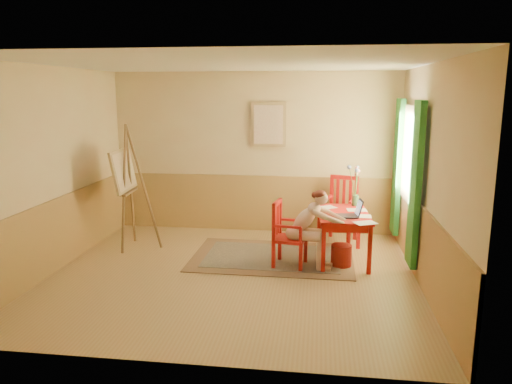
# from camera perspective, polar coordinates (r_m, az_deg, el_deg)

# --- Properties ---
(room) EXTENTS (5.04, 4.54, 2.84)m
(room) POSITION_cam_1_polar(r_m,az_deg,el_deg) (6.36, -2.88, 2.16)
(room) COLOR tan
(room) RESTS_ON ground
(wainscot) EXTENTS (5.00, 4.50, 1.00)m
(wainscot) POSITION_cam_1_polar(r_m,az_deg,el_deg) (7.32, -1.69, -3.78)
(wainscot) COLOR #B0884B
(wainscot) RESTS_ON room
(window) EXTENTS (0.12, 2.01, 2.20)m
(window) POSITION_cam_1_polar(r_m,az_deg,el_deg) (7.47, 17.33, 2.63)
(window) COLOR white
(window) RESTS_ON room
(wall_portrait) EXTENTS (0.60, 0.05, 0.76)m
(wall_portrait) POSITION_cam_1_polar(r_m,az_deg,el_deg) (8.44, 1.48, 7.92)
(wall_portrait) COLOR tan
(wall_portrait) RESTS_ON room
(rug) EXTENTS (2.42, 1.62, 0.02)m
(rug) POSITION_cam_1_polar(r_m,az_deg,el_deg) (7.39, 1.94, -7.62)
(rug) COLOR #8C7251
(rug) RESTS_ON room
(table) EXTENTS (0.79, 1.24, 0.72)m
(table) POSITION_cam_1_polar(r_m,az_deg,el_deg) (7.22, 10.19, -3.12)
(table) COLOR red
(table) RESTS_ON room
(chair_left) EXTENTS (0.50, 0.48, 0.95)m
(chair_left) POSITION_cam_1_polar(r_m,az_deg,el_deg) (6.92, 3.64, -4.95)
(chair_left) COLOR red
(chair_left) RESTS_ON room
(chair_back) EXTENTS (0.60, 0.62, 1.09)m
(chair_back) POSITION_cam_1_polar(r_m,az_deg,el_deg) (8.17, 9.95, -2.01)
(chair_back) COLOR red
(chair_back) RESTS_ON room
(figure) EXTENTS (0.87, 0.43, 1.14)m
(figure) POSITION_cam_1_polar(r_m,az_deg,el_deg) (6.82, 6.33, -3.90)
(figure) COLOR #DBAE96
(figure) RESTS_ON room
(laptop) EXTENTS (0.44, 0.31, 0.25)m
(laptop) POSITION_cam_1_polar(r_m,az_deg,el_deg) (6.99, 10.91, -2.46)
(laptop) COLOR #1E2338
(laptop) RESTS_ON table
(papers) EXTENTS (0.87, 1.16, 0.00)m
(papers) POSITION_cam_1_polar(r_m,az_deg,el_deg) (7.15, 11.18, -2.53)
(papers) COLOR white
(papers) RESTS_ON table
(vase) EXTENTS (0.23, 0.33, 0.63)m
(vase) POSITION_cam_1_polar(r_m,az_deg,el_deg) (7.65, 11.58, 0.57)
(vase) COLOR #3F724C
(vase) RESTS_ON table
(wastebasket) EXTENTS (0.38, 0.38, 0.32)m
(wastebasket) POSITION_cam_1_polar(r_m,az_deg,el_deg) (7.09, 9.99, -7.36)
(wastebasket) COLOR #A8271F
(wastebasket) RESTS_ON room
(easel) EXTENTS (0.68, 0.88, 1.98)m
(easel) POSITION_cam_1_polar(r_m,az_deg,el_deg) (7.87, -15.03, 1.90)
(easel) COLOR brown
(easel) RESTS_ON room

